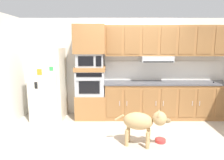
# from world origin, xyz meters

# --- Properties ---
(ground_plane) EXTENTS (9.60, 9.60, 0.00)m
(ground_plane) POSITION_xyz_m (0.00, 0.00, 0.00)
(ground_plane) COLOR #B2A899
(back_kitchen_wall) EXTENTS (6.20, 0.12, 2.50)m
(back_kitchen_wall) POSITION_xyz_m (0.00, 1.11, 1.25)
(back_kitchen_wall) COLOR silver
(back_kitchen_wall) RESTS_ON ground
(refrigerator) EXTENTS (0.76, 0.73, 1.76)m
(refrigerator) POSITION_xyz_m (-2.00, 0.68, 0.88)
(refrigerator) COLOR silver
(refrigerator) RESTS_ON ground
(oven_base_cabinet) EXTENTS (0.74, 0.62, 0.60)m
(oven_base_cabinet) POSITION_xyz_m (-0.96, 0.75, 0.30)
(oven_base_cabinet) COLOR #996638
(oven_base_cabinet) RESTS_ON ground
(built_in_oven) EXTENTS (0.70, 0.62, 0.60)m
(built_in_oven) POSITION_xyz_m (-0.96, 0.75, 0.90)
(built_in_oven) COLOR #A8AAAF
(built_in_oven) RESTS_ON oven_base_cabinet
(appliance_mid_shelf) EXTENTS (0.74, 0.62, 0.10)m
(appliance_mid_shelf) POSITION_xyz_m (-0.96, 0.75, 1.25)
(appliance_mid_shelf) COLOR #996638
(appliance_mid_shelf) RESTS_ON built_in_oven
(microwave) EXTENTS (0.64, 0.54, 0.32)m
(microwave) POSITION_xyz_m (-0.96, 0.75, 1.46)
(microwave) COLOR #A8AAAF
(microwave) RESTS_ON appliance_mid_shelf
(appliance_upper_cabinet) EXTENTS (0.74, 0.62, 0.68)m
(appliance_upper_cabinet) POSITION_xyz_m (-0.96, 0.75, 1.96)
(appliance_upper_cabinet) COLOR #996638
(appliance_upper_cabinet) RESTS_ON microwave
(lower_cabinet_run) EXTENTS (3.04, 0.63, 0.88)m
(lower_cabinet_run) POSITION_xyz_m (0.93, 0.75, 0.44)
(lower_cabinet_run) COLOR #996638
(lower_cabinet_run) RESTS_ON ground
(countertop_slab) EXTENTS (3.08, 0.64, 0.04)m
(countertop_slab) POSITION_xyz_m (0.93, 0.75, 0.90)
(countertop_slab) COLOR #4C4C51
(countertop_slab) RESTS_ON lower_cabinet_run
(backsplash_panel) EXTENTS (3.08, 0.02, 0.50)m
(backsplash_panel) POSITION_xyz_m (0.93, 1.04, 1.17)
(backsplash_panel) COLOR white
(backsplash_panel) RESTS_ON countertop_slab
(upper_cabinet_with_hood) EXTENTS (3.04, 0.48, 0.88)m
(upper_cabinet_with_hood) POSITION_xyz_m (0.91, 0.87, 1.90)
(upper_cabinet_with_hood) COLOR #996638
(upper_cabinet_with_hood) RESTS_ON backsplash_panel
(screwdriver) EXTENTS (0.16, 0.15, 0.03)m
(screwdriver) POSITION_xyz_m (2.07, 0.63, 0.93)
(screwdriver) COLOR black
(screwdriver) RESTS_ON countertop_slab
(dog) EXTENTS (1.00, 0.44, 0.70)m
(dog) POSITION_xyz_m (0.13, -0.72, 0.46)
(dog) COLOR tan
(dog) RESTS_ON ground
(dog_food_bowl) EXTENTS (0.20, 0.20, 0.06)m
(dog_food_bowl) POSITION_xyz_m (0.50, -0.59, 0.03)
(dog_food_bowl) COLOR red
(dog_food_bowl) RESTS_ON ground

